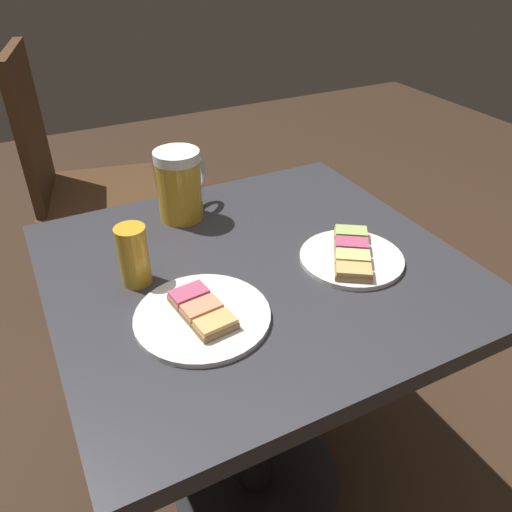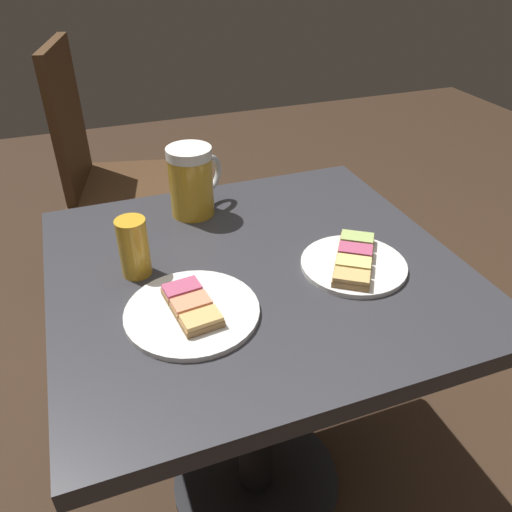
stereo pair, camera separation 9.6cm
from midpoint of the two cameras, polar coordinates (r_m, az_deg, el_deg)
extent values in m
plane|color=#382619|center=(1.50, 2.01, -24.05)|extent=(6.00, 6.00, 0.00)
cylinder|color=black|center=(1.49, 2.02, -23.90)|extent=(0.44, 0.44, 0.01)
cylinder|color=black|center=(1.21, 2.35, -15.09)|extent=(0.09, 0.09, 0.68)
cube|color=#333338|center=(0.98, 2.80, -1.94)|extent=(0.77, 0.72, 0.04)
cylinder|color=white|center=(0.99, 13.70, -1.07)|extent=(0.20, 0.20, 0.01)
cube|color=#9E7547|center=(1.04, 13.92, 1.49)|extent=(0.08, 0.07, 0.01)
cube|color=#ADC66B|center=(1.03, 14.00, 1.96)|extent=(0.07, 0.07, 0.01)
cube|color=#9E7547|center=(1.00, 13.83, 0.16)|extent=(0.08, 0.07, 0.01)
cube|color=#BC4C70|center=(1.00, 13.91, 0.64)|extent=(0.07, 0.07, 0.01)
cube|color=#9E7547|center=(0.96, 13.73, -1.27)|extent=(0.08, 0.07, 0.01)
cube|color=#EFE07A|center=(0.96, 13.81, -0.78)|extent=(0.07, 0.07, 0.01)
cube|color=#9E7547|center=(0.93, 13.63, -2.82)|extent=(0.08, 0.07, 0.01)
cube|color=#E5B266|center=(0.92, 13.71, -2.32)|extent=(0.07, 0.07, 0.01)
cylinder|color=white|center=(0.85, -4.02, -6.44)|extent=(0.23, 0.23, 0.01)
cube|color=#9E7547|center=(0.88, -5.23, -4.20)|extent=(0.07, 0.05, 0.01)
cube|color=#BC4C70|center=(0.87, -5.27, -3.68)|extent=(0.07, 0.05, 0.01)
cube|color=#9E7547|center=(0.85, -4.05, -5.87)|extent=(0.07, 0.05, 0.01)
cube|color=#EA8E66|center=(0.84, -4.08, -5.34)|extent=(0.07, 0.05, 0.01)
cube|color=#9E7547|center=(0.81, -2.77, -7.67)|extent=(0.07, 0.05, 0.01)
cube|color=#E5B266|center=(0.81, -2.79, -7.14)|extent=(0.07, 0.05, 0.01)
cylinder|color=gold|center=(1.12, -4.87, 7.79)|extent=(0.10, 0.10, 0.13)
cylinder|color=white|center=(1.09, -5.07, 11.47)|extent=(0.10, 0.10, 0.02)
torus|color=silver|center=(1.16, -3.03, 9.18)|extent=(0.08, 0.06, 0.09)
cylinder|color=gold|center=(0.93, -10.81, 0.86)|extent=(0.06, 0.06, 0.11)
cylinder|color=#472D19|center=(1.81, -6.77, -1.29)|extent=(0.03, 0.03, 0.46)
cylinder|color=#472D19|center=(2.08, -7.00, 3.73)|extent=(0.03, 0.03, 0.46)
cylinder|color=#472D19|center=(1.85, -16.74, -1.96)|extent=(0.03, 0.03, 0.46)
cylinder|color=#472D19|center=(2.11, -15.70, 3.08)|extent=(0.03, 0.03, 0.46)
cube|color=#472D19|center=(1.84, -12.45, 7.61)|extent=(0.46, 0.46, 0.04)
cube|color=#472D19|center=(1.77, -19.09, 14.36)|extent=(0.11, 0.34, 0.46)
camera|label=1|loc=(0.05, -87.14, 1.91)|focal=35.42mm
camera|label=2|loc=(0.05, 92.86, -1.91)|focal=35.42mm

